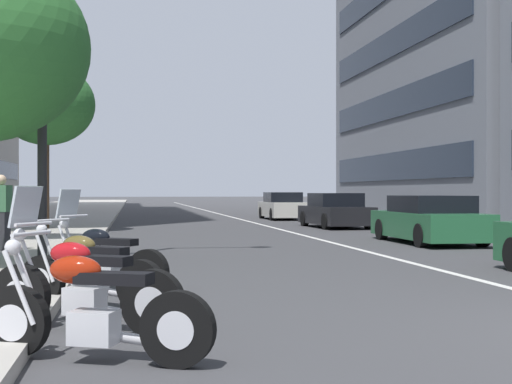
# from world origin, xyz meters

# --- Properties ---
(sidewalk_right_plaza) EXTENTS (160.00, 9.15, 0.15)m
(sidewalk_right_plaza) POSITION_xyz_m (30.00, 10.97, 0.07)
(sidewalk_right_plaza) COLOR #A39E93
(sidewalk_right_plaza) RESTS_ON ground
(lane_centre_stripe) EXTENTS (110.00, 0.16, 0.01)m
(lane_centre_stripe) POSITION_xyz_m (35.00, 0.00, 0.00)
(lane_centre_stripe) COLOR silver
(lane_centre_stripe) RESTS_ON ground
(motorcycle_nearest_camera) EXTENTS (0.97, 1.99, 1.09)m
(motorcycle_nearest_camera) POSITION_xyz_m (0.24, 5.86, 0.41)
(motorcycle_nearest_camera) COLOR black
(motorcycle_nearest_camera) RESTS_ON ground
(motorcycle_mid_row) EXTENTS (1.18, 2.00, 1.49)m
(motorcycle_mid_row) POSITION_xyz_m (1.60, 6.04, 0.45)
(motorcycle_mid_row) COLOR black
(motorcycle_mid_row) RESTS_ON ground
(motorcycle_under_tarp) EXTENTS (1.24, 1.81, 1.09)m
(motorcycle_under_tarp) POSITION_xyz_m (3.07, 6.05, 0.41)
(motorcycle_under_tarp) COLOR black
(motorcycle_under_tarp) RESTS_ON ground
(motorcycle_second_in_row) EXTENTS (1.28, 1.79, 1.47)m
(motorcycle_second_in_row) POSITION_xyz_m (4.63, 5.94, 0.44)
(motorcycle_second_in_row) COLOR black
(motorcycle_second_in_row) RESTS_ON ground
(car_lead_in_lane) EXTENTS (4.66, 1.94, 1.32)m
(car_lead_in_lane) POSITION_xyz_m (12.85, -2.63, 0.63)
(car_lead_in_lane) COLOR #236038
(car_lead_in_lane) RESTS_ON ground
(car_approaching_light) EXTENTS (4.44, 2.08, 1.38)m
(car_approaching_light) POSITION_xyz_m (21.59, -2.46, 0.64)
(car_approaching_light) COLOR black
(car_approaching_light) RESTS_ON ground
(car_far_down_avenue) EXTENTS (4.49, 1.85, 1.40)m
(car_far_down_avenue) POSITION_xyz_m (30.22, -2.14, 0.66)
(car_far_down_avenue) COLOR beige
(car_far_down_avenue) RESTS_ON ground
(street_tree_mid_sidewalk) EXTENTS (3.39, 3.39, 5.81)m
(street_tree_mid_sidewalk) POSITION_xyz_m (20.05, 8.52, 4.50)
(street_tree_mid_sidewalk) COLOR #473323
(street_tree_mid_sidewalk) RESTS_ON sidewalk_right_plaza
(pedestrian_on_plaza) EXTENTS (0.40, 0.47, 1.65)m
(pedestrian_on_plaza) POSITION_xyz_m (10.38, 8.35, 0.98)
(pedestrian_on_plaza) COLOR #2D2D33
(pedestrian_on_plaza) RESTS_ON sidewalk_right_plaza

